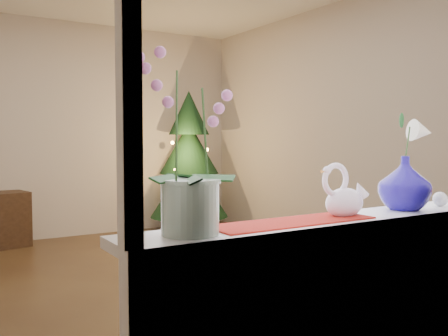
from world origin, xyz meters
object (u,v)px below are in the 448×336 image
Objects in this scene: blue_vase at (405,179)px; paperweight at (440,199)px; orchid_pot at (190,143)px; xmas_tree at (189,162)px; swan at (345,191)px.

blue_vase is 0.26m from paperweight.
paperweight is at bearing -0.25° from orchid_pot.
paperweight is 4.41m from xmas_tree.
swan is 0.38m from blue_vase.
xmas_tree is (1.52, 4.31, -0.10)m from swan.
blue_vase is (0.38, 0.00, 0.03)m from swan.
xmas_tree is (2.25, 4.32, -0.30)m from orchid_pot.
orchid_pot is at bearing -117.50° from xmas_tree.
orchid_pot is 2.21× the size of blue_vase.
paperweight is 0.04× the size of xmas_tree.
swan is at bearing -109.44° from xmas_tree.
orchid_pot is 1.12m from blue_vase.
blue_vase is 4.06× the size of paperweight.
orchid_pot is 0.33× the size of xmas_tree.
swan is at bearing 178.77° from paperweight.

